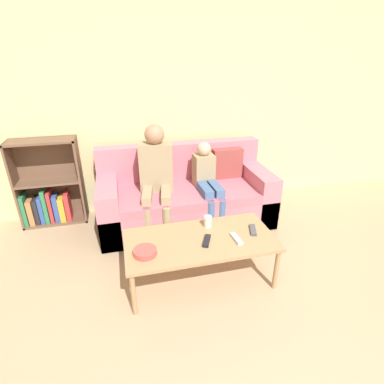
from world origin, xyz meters
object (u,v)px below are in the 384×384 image
object	(u,v)px
couch	(186,197)
tv_remote_1	(253,230)
person_adult	(156,172)
cup_near	(208,221)
tv_remote_0	(207,241)
person_child	(207,181)
bookshelf	(49,191)
snack_bowl	(145,252)
tv_remote_2	(236,239)
coffee_table	(200,242)

from	to	relation	value
couch	tv_remote_1	bearing A→B (deg)	-70.45
tv_remote_1	person_adult	bearing A→B (deg)	145.02
cup_near	tv_remote_0	xyz separation A→B (m)	(-0.08, -0.23, -0.04)
person_child	bookshelf	bearing A→B (deg)	162.29
person_child	tv_remote_0	world-z (taller)	person_child
person_child	snack_bowl	xyz separation A→B (m)	(-0.80, -1.01, -0.09)
tv_remote_2	bookshelf	bearing A→B (deg)	135.13
bookshelf	tv_remote_0	xyz separation A→B (m)	(1.47, -1.46, 0.05)
person_child	tv_remote_0	size ratio (longest dim) A/B	5.45
cup_near	tv_remote_2	bearing A→B (deg)	-55.94
bookshelf	person_child	world-z (taller)	bookshelf
couch	tv_remote_0	world-z (taller)	couch
person_child	tv_remote_0	xyz separation A→B (m)	(-0.29, -0.97, -0.10)
tv_remote_0	tv_remote_2	bearing A→B (deg)	17.99
coffee_table	cup_near	size ratio (longest dim) A/B	12.02
tv_remote_2	person_adult	bearing A→B (deg)	112.44
cup_near	tv_remote_2	xyz separation A→B (m)	(0.17, -0.26, -0.04)
couch	tv_remote_1	distance (m)	1.11
coffee_table	tv_remote_0	xyz separation A→B (m)	(0.04, -0.06, 0.05)
person_child	person_adult	bearing A→B (deg)	172.63
person_child	tv_remote_0	bearing A→B (deg)	-108.60
cup_near	tv_remote_1	distance (m)	0.40
person_adult	tv_remote_2	distance (m)	1.20
tv_remote_0	bookshelf	bearing A→B (deg)	159.96
person_child	cup_near	bearing A→B (deg)	-108.05
tv_remote_0	tv_remote_1	distance (m)	0.45
person_adult	tv_remote_1	world-z (taller)	person_adult
person_child	tv_remote_1	xyz separation A→B (m)	(0.15, -0.91, -0.10)
coffee_table	tv_remote_2	distance (m)	0.31
person_child	coffee_table	bearing A→B (deg)	-111.89
bookshelf	person_child	distance (m)	1.84
coffee_table	person_adult	xyz separation A→B (m)	(-0.23, 0.96, 0.29)
couch	person_child	distance (m)	0.35
coffee_table	tv_remote_1	size ratio (longest dim) A/B	7.17
tv_remote_1	coffee_table	bearing A→B (deg)	-161.01
coffee_table	snack_bowl	distance (m)	0.49
coffee_table	cup_near	world-z (taller)	cup_near
tv_remote_2	tv_remote_0	bearing A→B (deg)	169.26
tv_remote_2	snack_bowl	world-z (taller)	snack_bowl
person_child	cup_near	world-z (taller)	person_child
bookshelf	coffee_table	bearing A→B (deg)	-44.50
bookshelf	tv_remote_0	size ratio (longest dim) A/B	5.73
bookshelf	coffee_table	xyz separation A→B (m)	(1.43, -1.41, 0.00)
bookshelf	snack_bowl	xyz separation A→B (m)	(0.96, -1.51, 0.06)
person_adult	person_child	distance (m)	0.58
coffee_table	snack_bowl	size ratio (longest dim) A/B	6.87
snack_bowl	couch	bearing A→B (deg)	62.92
coffee_table	person_adult	world-z (taller)	person_adult
snack_bowl	tv_remote_0	bearing A→B (deg)	5.19
person_child	snack_bowl	size ratio (longest dim) A/B	5.16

